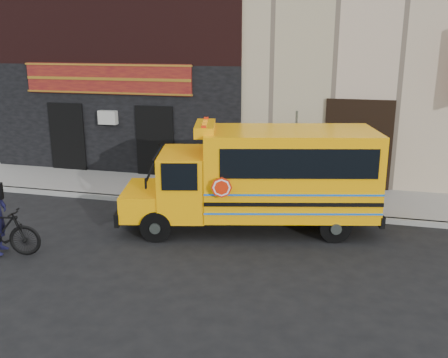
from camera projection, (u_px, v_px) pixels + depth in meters
name	position (u px, v px, depth m)	size (l,w,h in m)	color
ground	(195.00, 241.00, 12.94)	(120.00, 120.00, 0.00)	black
curb	(220.00, 206.00, 15.34)	(40.00, 0.20, 0.15)	gray
sidewalk	(232.00, 193.00, 16.74)	(40.00, 3.00, 0.15)	gray
building	(266.00, 13.00, 21.05)	(20.00, 10.70, 12.00)	tan
school_bus	(264.00, 175.00, 13.41)	(7.21, 3.70, 2.92)	black
sign_pole	(295.00, 158.00, 14.62)	(0.08, 0.27, 3.06)	#434B46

